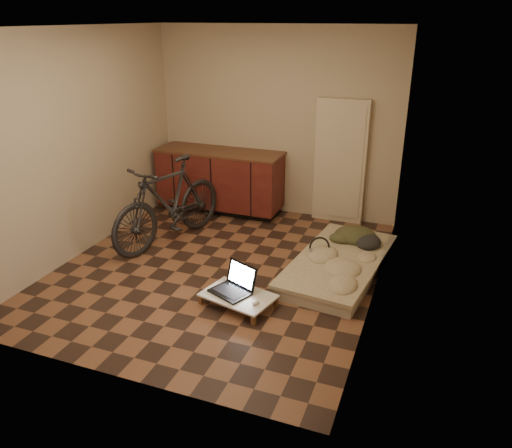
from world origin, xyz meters
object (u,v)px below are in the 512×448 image
at_px(lap_desk, 238,296).
at_px(laptop, 234,286).
at_px(bicycle, 168,198).
at_px(futon, 339,264).

bearing_deg(lap_desk, laptop, 156.65).
height_order(bicycle, lap_desk, bicycle).
xyz_separation_m(futon, laptop, (-0.86, -1.03, 0.09)).
relative_size(bicycle, laptop, 3.75).
bearing_deg(bicycle, laptop, -21.79).
bearing_deg(futon, laptop, -122.84).
bearing_deg(laptop, futon, 73.55).
relative_size(bicycle, futon, 0.95).
relative_size(lap_desk, laptop, 1.61).
height_order(futon, laptop, laptop).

